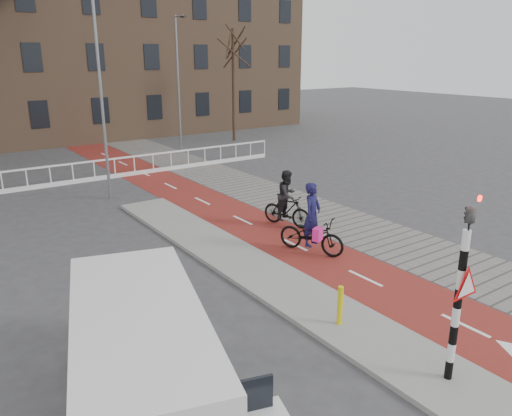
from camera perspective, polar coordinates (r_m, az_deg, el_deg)
ground at (r=11.74m, az=14.51°, el=-13.02°), size 120.00×120.00×0.00m
bike_lane at (r=19.79m, az=-4.74°, el=0.11°), size 2.50×60.00×0.01m
sidewalk at (r=21.27m, az=1.78°, el=1.39°), size 3.00×60.00×0.01m
curb_island at (r=13.92m, az=0.01°, el=-7.17°), size 1.80×16.00×0.12m
traffic_signal at (r=9.37m, az=22.39°, el=-8.20°), size 0.80×0.80×3.68m
bollard at (r=11.20m, az=9.58°, el=-10.92°), size 0.12×0.12×0.90m
cyclist_near at (r=15.13m, az=6.38°, el=-2.45°), size 1.50×2.24×2.18m
cyclist_far at (r=17.39m, az=3.57°, el=0.56°), size 1.16×1.92×1.99m
van at (r=8.43m, az=-12.94°, el=-17.22°), size 3.20×5.20×2.09m
railing at (r=24.21m, az=-26.98°, el=2.18°), size 28.00×0.10×0.99m
tree_right at (r=34.78m, az=-2.59°, el=13.73°), size 0.20×0.20×7.41m
streetlight_near at (r=20.97m, az=-17.33°, el=12.79°), size 0.12×0.12×8.92m
streetlight_right at (r=30.80m, az=-8.86°, el=13.59°), size 0.12×0.12×7.92m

